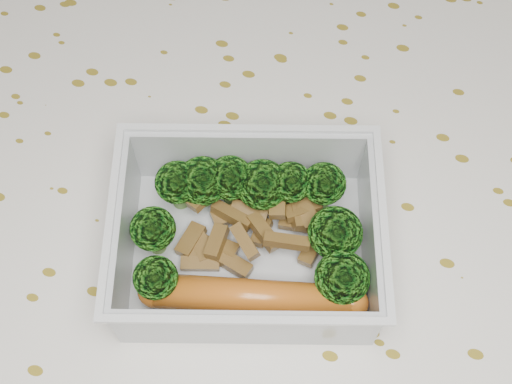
# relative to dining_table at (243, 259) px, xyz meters

# --- Properties ---
(dining_table) EXTENTS (1.40, 0.90, 0.75)m
(dining_table) POSITION_rel_dining_table_xyz_m (0.00, 0.00, 0.00)
(dining_table) COLOR brown
(dining_table) RESTS_ON ground
(tablecloth) EXTENTS (1.46, 0.96, 0.19)m
(tablecloth) POSITION_rel_dining_table_xyz_m (0.00, 0.00, 0.05)
(tablecloth) COLOR white
(tablecloth) RESTS_ON dining_table
(lunch_container) EXTENTS (0.19, 0.16, 0.06)m
(lunch_container) POSITION_rel_dining_table_xyz_m (0.01, -0.03, 0.11)
(lunch_container) COLOR silver
(lunch_container) RESTS_ON tablecloth
(broccoli_florets) EXTENTS (0.15, 0.12, 0.04)m
(broccoli_florets) POSITION_rel_dining_table_xyz_m (0.01, -0.01, 0.12)
(broccoli_florets) COLOR #608C3F
(broccoli_florets) RESTS_ON lunch_container
(meat_pile) EXTENTS (0.09, 0.07, 0.03)m
(meat_pile) POSITION_rel_dining_table_xyz_m (0.01, -0.02, 0.10)
(meat_pile) COLOR brown
(meat_pile) RESTS_ON lunch_container
(sausage) EXTENTS (0.14, 0.04, 0.02)m
(sausage) POSITION_rel_dining_table_xyz_m (0.03, -0.06, 0.11)
(sausage) COLOR #AF5817
(sausage) RESTS_ON lunch_container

